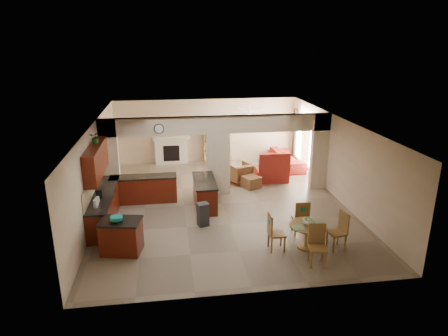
{
  "coord_description": "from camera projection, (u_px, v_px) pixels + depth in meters",
  "views": [
    {
      "loc": [
        -1.7,
        -12.3,
        5.3
      ],
      "look_at": [
        0.1,
        0.3,
        1.16
      ],
      "focal_mm": 32.0,
      "sensor_mm": 36.0,
      "label": 1
    }
  ],
  "objects": [
    {
      "name": "dining_table",
      "position": [
        308.0,
        232.0,
        10.46
      ],
      "size": [
        0.99,
        0.99,
        0.68
      ],
      "color": "olive",
      "rests_on": "floor"
    },
    {
      "name": "ottoman",
      "position": [
        251.0,
        182.0,
        14.85
      ],
      "size": [
        0.77,
        0.77,
        0.42
      ],
      "primitive_type": "cube",
      "rotation": [
        0.0,
        0.0,
        0.43
      ],
      "color": "maroon",
      "rests_on": "floor"
    },
    {
      "name": "chaise",
      "position": [
        271.0,
        174.0,
        15.62
      ],
      "size": [
        1.21,
        1.0,
        0.48
      ],
      "primitive_type": "cube",
      "rotation": [
        0.0,
        0.0,
        -0.02
      ],
      "color": "maroon",
      "rests_on": "floor"
    },
    {
      "name": "kitchen_counter",
      "position": [
        122.0,
        199.0,
        12.63
      ],
      "size": [
        2.52,
        3.29,
        1.48
      ],
      "color": "#461208",
      "rests_on": "floor"
    },
    {
      "name": "floor",
      "position": [
        222.0,
        204.0,
        13.45
      ],
      "size": [
        10.0,
        10.0,
        0.0
      ],
      "primitive_type": "plane",
      "color": "#7D6F56",
      "rests_on": "ground"
    },
    {
      "name": "drape_a_left",
      "position": [
        318.0,
        151.0,
        15.21
      ],
      "size": [
        0.1,
        0.28,
        2.3
      ],
      "primitive_type": "cube",
      "color": "#41221A",
      "rests_on": "wall_right"
    },
    {
      "name": "ceiling",
      "position": [
        222.0,
        122.0,
        12.58
      ],
      "size": [
        10.0,
        10.0,
        0.0
      ],
      "primitive_type": "plane",
      "rotation": [
        3.14,
        0.0,
        0.0
      ],
      "color": "white",
      "rests_on": "wall_back"
    },
    {
      "name": "partition_center_pier",
      "position": [
        218.0,
        164.0,
        14.05
      ],
      "size": [
        0.8,
        0.25,
        2.2
      ],
      "primitive_type": "cube",
      "color": "beige",
      "rests_on": "floor"
    },
    {
      "name": "wall_front",
      "position": [
        255.0,
        235.0,
        8.31
      ],
      "size": [
        8.0,
        0.0,
        8.0
      ],
      "primitive_type": "plane",
      "rotation": [
        -1.57,
        0.0,
        0.0
      ],
      "color": "beige",
      "rests_on": "floor"
    },
    {
      "name": "fireplace",
      "position": [
        171.0,
        150.0,
        17.59
      ],
      "size": [
        1.6,
        0.35,
        1.2
      ],
      "color": "white",
      "rests_on": "floor"
    },
    {
      "name": "wall_right",
      "position": [
        339.0,
        159.0,
        13.56
      ],
      "size": [
        0.0,
        10.0,
        10.0
      ],
      "primitive_type": "plane",
      "rotation": [
        1.57,
        0.0,
        -1.57
      ],
      "color": "beige",
      "rests_on": "floor"
    },
    {
      "name": "kitchen_island",
      "position": [
        121.0,
        236.0,
        10.28
      ],
      "size": [
        1.16,
        0.93,
        0.89
      ],
      "rotation": [
        0.0,
        0.0,
        -0.2
      ],
      "color": "#461208",
      "rests_on": "floor"
    },
    {
      "name": "window_b",
      "position": [
        300.0,
        137.0,
        17.38
      ],
      "size": [
        0.02,
        0.9,
        1.9
      ],
      "primitive_type": "cube",
      "color": "white",
      "rests_on": "wall_right"
    },
    {
      "name": "wall_clock",
      "position": [
        159.0,
        129.0,
        13.22
      ],
      "size": [
        0.34,
        0.03,
        0.34
      ],
      "primitive_type": "cylinder",
      "rotation": [
        1.57,
        0.0,
        0.0
      ],
      "color": "#472517",
      "rests_on": "partition_header"
    },
    {
      "name": "wall_left",
      "position": [
        96.0,
        169.0,
        12.48
      ],
      "size": [
        0.0,
        10.0,
        10.0
      ],
      "primitive_type": "plane",
      "rotation": [
        1.57,
        0.0,
        1.57
      ],
      "color": "beige",
      "rests_on": "floor"
    },
    {
      "name": "armchair",
      "position": [
        240.0,
        173.0,
        15.37
      ],
      "size": [
        1.05,
        1.07,
        0.75
      ],
      "primitive_type": "imported",
      "rotation": [
        0.0,
        0.0,
        3.54
      ],
      "color": "maroon",
      "rests_on": "floor"
    },
    {
      "name": "chair_east",
      "position": [
        340.0,
        229.0,
        10.44
      ],
      "size": [
        0.49,
        0.49,
        1.02
      ],
      "rotation": [
        0.0,
        0.0,
        4.89
      ],
      "color": "olive",
      "rests_on": "floor"
    },
    {
      "name": "glazed_door",
      "position": [
        306.0,
        146.0,
        16.63
      ],
      "size": [
        0.02,
        0.7,
        2.1
      ],
      "primitive_type": "cube",
      "color": "white",
      "rests_on": "wall_right"
    },
    {
      "name": "sofa",
      "position": [
        286.0,
        159.0,
        17.21
      ],
      "size": [
        2.46,
        1.07,
        0.7
      ],
      "primitive_type": "imported",
      "rotation": [
        0.0,
        0.0,
        1.62
      ],
      "color": "maroon",
      "rests_on": "floor"
    },
    {
      "name": "rug",
      "position": [
        245.0,
        181.0,
        15.59
      ],
      "size": [
        1.6,
        1.3,
        0.01
      ],
      "primitive_type": "cube",
      "color": "brown",
      "rests_on": "floor"
    },
    {
      "name": "drape_b_right",
      "position": [
        295.0,
        134.0,
        17.94
      ],
      "size": [
        0.1,
        0.28,
        2.3
      ],
      "primitive_type": "cube",
      "color": "#41221A",
      "rests_on": "wall_right"
    },
    {
      "name": "chair_south",
      "position": [
        317.0,
        243.0,
        9.74
      ],
      "size": [
        0.48,
        0.48,
        1.02
      ],
      "rotation": [
        0.0,
        0.0,
        -0.15
      ],
      "color": "olive",
      "rests_on": "floor"
    },
    {
      "name": "fruit_bowl",
      "position": [
        308.0,
        221.0,
        10.39
      ],
      "size": [
        0.31,
        0.31,
        0.17
      ],
      "primitive_type": "cylinder",
      "color": "#5BA323",
      "rests_on": "dining_table"
    },
    {
      "name": "plant",
      "position": [
        95.0,
        137.0,
        11.67
      ],
      "size": [
        0.38,
        0.35,
        0.35
      ],
      "primitive_type": "imported",
      "rotation": [
        0.0,
        0.0,
        -0.27
      ],
      "color": "#134814",
      "rests_on": "upper_cabinets"
    },
    {
      "name": "chair_west",
      "position": [
        274.0,
        231.0,
        10.34
      ],
      "size": [
        0.43,
        0.42,
        1.02
      ],
      "rotation": [
        0.0,
        0.0,
        1.57
      ],
      "color": "olive",
      "rests_on": "floor"
    },
    {
      "name": "upper_cabinets",
      "position": [
        96.0,
        161.0,
        11.59
      ],
      "size": [
        0.35,
        2.4,
        0.9
      ],
      "primitive_type": "cube",
      "color": "#461208",
      "rests_on": "wall_left"
    },
    {
      "name": "drape_b_left",
      "position": [
        303.0,
        141.0,
        16.81
      ],
      "size": [
        0.1,
        0.28,
        2.3
      ],
      "primitive_type": "cube",
      "color": "#41221A",
      "rests_on": "wall_right"
    },
    {
      "name": "trash_can",
      "position": [
        203.0,
        215.0,
        11.78
      ],
      "size": [
        0.37,
        0.34,
        0.65
      ],
      "primitive_type": "cube",
      "rotation": [
        0.0,
        0.0,
        0.29
      ],
      "color": "#2A2A2C",
      "rests_on": "floor"
    },
    {
      "name": "chair_north",
      "position": [
        301.0,
        216.0,
        11.17
      ],
      "size": [
        0.44,
        0.44,
        1.02
      ],
      "rotation": [
        0.0,
        0.0,
        3.1
      ],
      "color": "olive",
      "rests_on": "floor"
    },
    {
      "name": "shelving_unit",
      "position": [
        215.0,
        142.0,
        17.76
      ],
      "size": [
        1.0,
        0.32,
        1.8
      ],
      "primitive_type": "cube",
      "color": "olive",
      "rests_on": "floor"
    },
    {
      "name": "partition_header",
      "position": [
        218.0,
        125.0,
        13.62
      ],
      "size": [
        8.0,
        0.25,
        0.6
      ],
      "primitive_type": "cube",
      "color": "beige",
      "rests_on": "partition_center_pier"
    },
    {
      "name": "partition_left_pier",
      "position": [
        110.0,
        160.0,
        13.46
      ],
      "size": [
        0.6,
        0.25,
        2.8
      ],
      "primitive_type": "cube",
      "color": "beige",
      "rests_on": "floor"
    },
    {
      "name": "ceiling_fan",
      "position": [
        249.0,
        112.0,
        15.68
      ],
      "size": [
        1.0,
        1.0,
        0.1
      ],
      "primitive_type": "cylinder",
      "color": "white",
      "rests_on": "ceiling"
    },
    {
      "name": "peninsula",
      "position": [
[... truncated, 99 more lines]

